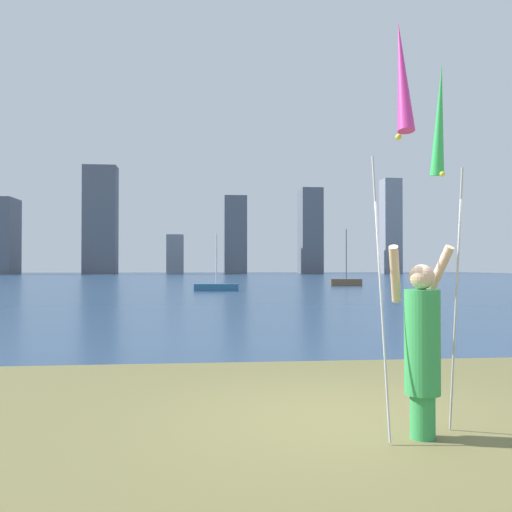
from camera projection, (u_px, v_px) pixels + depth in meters
name	position (u px, v px, depth m)	size (l,w,h in m)	color
ground	(216.00, 282.00, 57.18)	(120.00, 138.00, 0.12)	brown
person	(422.00, 343.00, 5.83)	(0.74, 0.55, 2.02)	green
kite_flag_left	(401.00, 89.00, 5.30)	(0.16, 1.11, 4.15)	#B2B2B7
kite_flag_right	(440.00, 129.00, 6.36)	(0.16, 0.72, 4.09)	#B2B2B7
sailboat_2	(216.00, 287.00, 37.89)	(3.06, 1.16, 3.92)	#2D6084
sailboat_4	(346.00, 282.00, 46.66)	(2.64, 0.84, 4.75)	brown
skyline_tower_0	(4.00, 236.00, 101.54)	(4.23, 6.99, 13.85)	#565B66
skyline_tower_1	(100.00, 220.00, 102.67)	(6.00, 3.97, 19.92)	#565B66
skyline_tower_2	(175.00, 254.00, 106.27)	(3.11, 4.49, 7.42)	gray
skyline_tower_3	(235.00, 235.00, 104.12)	(4.15, 4.29, 14.51)	#565B66
skyline_tower_4	(310.00, 231.00, 105.91)	(3.96, 5.74, 16.12)	#565B66
skyline_tower_5	(391.00, 226.00, 108.01)	(3.39, 3.78, 18.31)	gray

